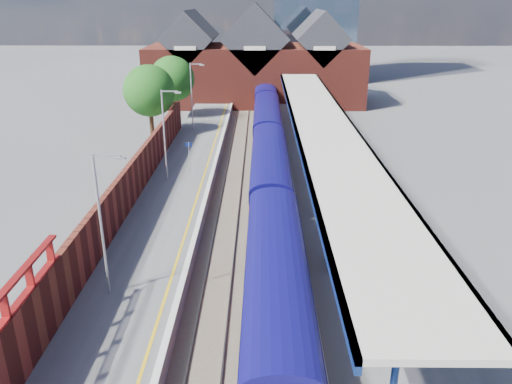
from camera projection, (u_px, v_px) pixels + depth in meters
ground at (252, 161)px, 46.69m from camera, size 240.00×240.00×0.00m
ballast_bed at (250, 201)px, 37.37m from camera, size 6.00×76.00×0.06m
rails at (250, 200)px, 37.33m from camera, size 4.51×76.00×0.14m
left_platform at (177, 195)px, 37.24m from camera, size 5.00×76.00×1.00m
right_platform at (330, 196)px, 37.15m from camera, size 6.00×76.00×1.00m
coping_left at (208, 189)px, 37.03m from camera, size 0.30×76.00×0.05m
coping_right at (292, 189)px, 36.98m from camera, size 0.30×76.00×0.05m
yellow_line at (200, 189)px, 37.04m from camera, size 0.14×76.00×0.01m
train at (268, 139)px, 46.11m from camera, size 2.90×65.91×3.45m
canopy at (324, 127)px, 37.24m from camera, size 4.50×52.00×4.48m
lamp_post_b at (103, 217)px, 22.57m from camera, size 1.48×0.18×7.00m
lamp_post_c at (166, 130)px, 37.48m from camera, size 1.48×0.18×7.00m
lamp_post_d at (193, 92)px, 52.38m from camera, size 1.48×0.18×7.00m
platform_sign at (189, 152)px, 40.17m from camera, size 0.55×0.08×2.50m
brick_wall at (116, 205)px, 30.53m from camera, size 0.35×50.00×3.86m
station_building at (255, 64)px, 70.79m from camera, size 30.00×12.12×13.78m
tree_near at (151, 92)px, 50.33m from camera, size 5.20×5.20×8.10m
tree_far at (173, 80)px, 57.77m from camera, size 5.20×5.20×8.10m
parked_car_red at (394, 232)px, 28.84m from camera, size 3.82×1.72×1.27m
parked_car_silver at (391, 228)px, 28.99m from camera, size 4.73×1.91×1.53m
parked_car_dark at (381, 221)px, 30.40m from camera, size 4.41×3.00×1.19m
parked_car_blue at (370, 256)px, 26.15m from camera, size 4.55×2.13×1.26m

